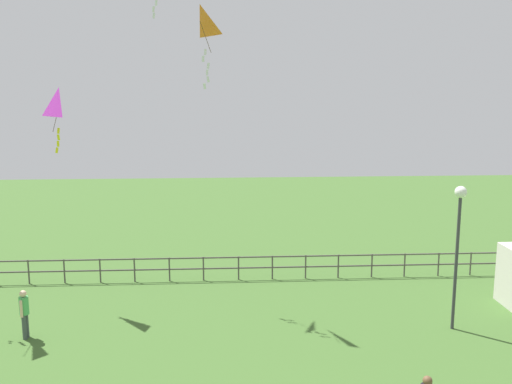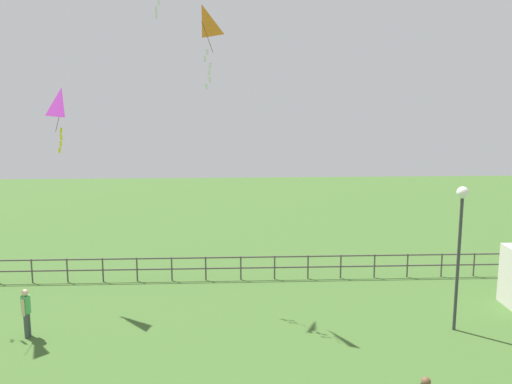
{
  "view_description": "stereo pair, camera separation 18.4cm",
  "coord_description": "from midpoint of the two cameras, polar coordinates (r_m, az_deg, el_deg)",
  "views": [
    {
      "loc": [
        -1.29,
        -7.6,
        7.42
      ],
      "look_at": [
        -0.41,
        6.96,
        4.77
      ],
      "focal_mm": 40.43,
      "sensor_mm": 36.0,
      "label": 1
    },
    {
      "loc": [
        -1.1,
        -7.61,
        7.42
      ],
      "look_at": [
        -0.41,
        6.96,
        4.77
      ],
      "focal_mm": 40.43,
      "sensor_mm": 36.0,
      "label": 2
    }
  ],
  "objects": [
    {
      "name": "kite_4",
      "position": [
        19.42,
        -5.06,
        16.21
      ],
      "size": [
        0.9,
        1.18,
        2.66
      ],
      "color": "orange"
    },
    {
      "name": "kite_5",
      "position": [
        20.86,
        -18.37,
        8.26
      ],
      "size": [
        0.99,
        1.13,
        2.21
      ],
      "color": "#B22DB2"
    },
    {
      "name": "person_3",
      "position": [
        18.86,
        -21.52,
        -10.79
      ],
      "size": [
        0.28,
        0.45,
        1.5
      ],
      "color": "#3F4C47",
      "rests_on": "ground_plane"
    },
    {
      "name": "waterfront_railing",
      "position": [
        22.67,
        -0.17,
        -7.16
      ],
      "size": [
        36.03,
        0.06,
        0.95
      ],
      "color": "#4C4742",
      "rests_on": "ground_plane"
    },
    {
      "name": "lamppost",
      "position": [
        18.46,
        19.84,
        -3.29
      ],
      "size": [
        0.36,
        0.36,
        4.52
      ],
      "color": "#38383D",
      "rests_on": "ground_plane"
    }
  ]
}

